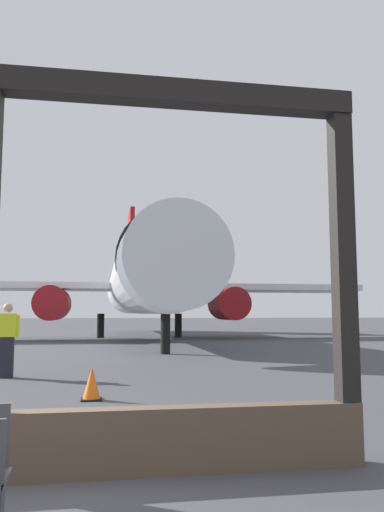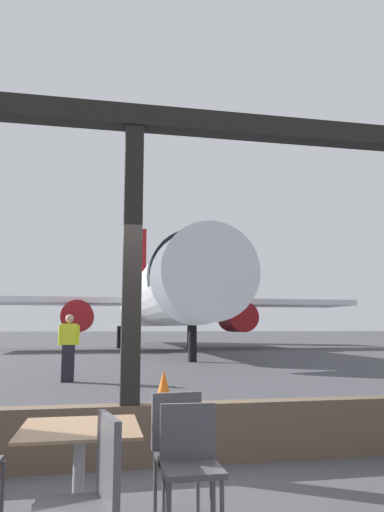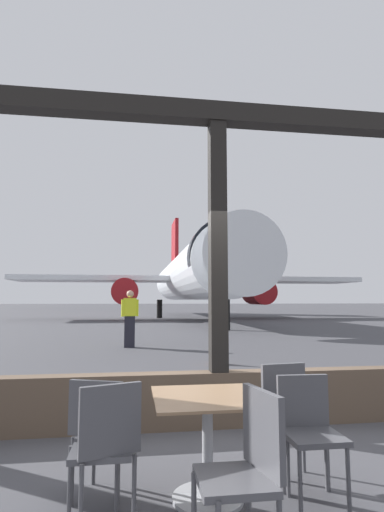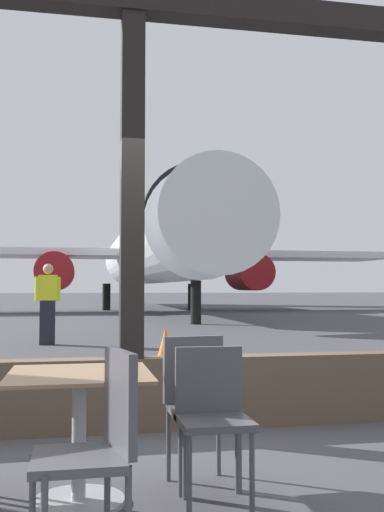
% 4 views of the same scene
% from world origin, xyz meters
% --- Properties ---
extents(ground_plane, '(220.00, 220.00, 0.00)m').
position_xyz_m(ground_plane, '(0.00, 40.00, 0.00)').
color(ground_plane, '#424247').
extents(airplane, '(26.58, 30.69, 10.22)m').
position_xyz_m(airplane, '(3.43, 25.77, 3.33)').
color(airplane, silver).
rests_on(airplane, ground).
extents(ground_crew_worker, '(0.53, 0.29, 1.74)m').
position_xyz_m(ground_crew_worker, '(-1.11, 7.88, 0.90)').
color(ground_crew_worker, black).
rests_on(ground_crew_worker, ground).
extents(traffic_cone, '(0.36, 0.36, 0.58)m').
position_xyz_m(traffic_cone, '(0.94, 4.35, 0.27)').
color(traffic_cone, orange).
rests_on(traffic_cone, ground).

